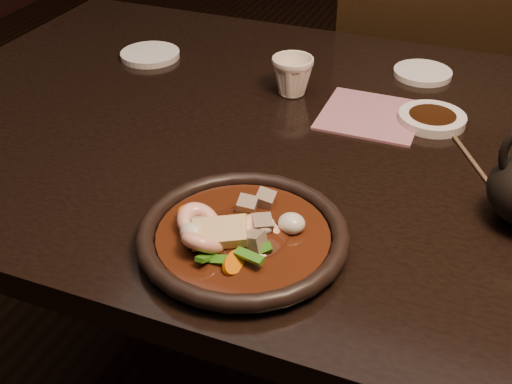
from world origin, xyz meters
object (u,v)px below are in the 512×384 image
at_px(table, 363,185).
at_px(tea_cup, 292,75).
at_px(plate, 243,236).
at_px(chair, 421,92).

relative_size(table, tea_cup, 21.62).
height_order(table, plate, plate).
bearing_deg(chair, table, 79.28).
distance_m(table, tea_cup, 0.24).
bearing_deg(table, tea_cup, 143.56).
xyz_separation_m(table, tea_cup, (-0.17, 0.12, 0.11)).
distance_m(table, plate, 0.32).
distance_m(plate, tea_cup, 0.43).
xyz_separation_m(table, plate, (-0.09, -0.30, 0.09)).
relative_size(chair, tea_cup, 13.23).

